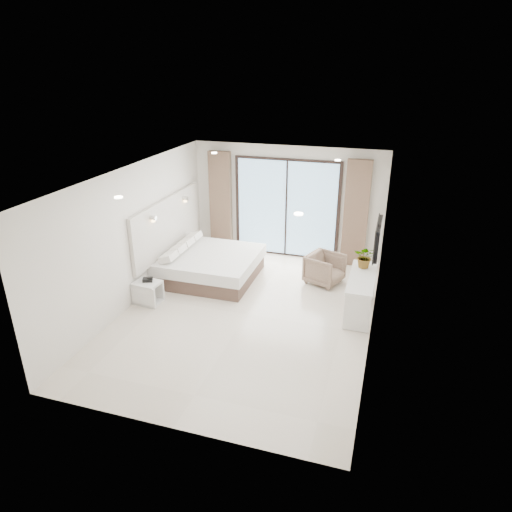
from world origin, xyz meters
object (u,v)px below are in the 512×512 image
at_px(armchair, 325,267).
at_px(bed, 210,265).
at_px(console_desk, 361,287).
at_px(nightstand, 148,292).

bearing_deg(armchair, bed, 121.62).
height_order(console_desk, armchair, console_desk).
xyz_separation_m(console_desk, armchair, (-0.86, 1.10, -0.20)).
bearing_deg(nightstand, armchair, 36.89).
height_order(nightstand, console_desk, console_desk).
relative_size(nightstand, armchair, 0.75).
distance_m(nightstand, armchair, 3.75).
bearing_deg(console_desk, armchair, 127.93).
height_order(nightstand, armchair, armchair).
bearing_deg(console_desk, nightstand, -168.19).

